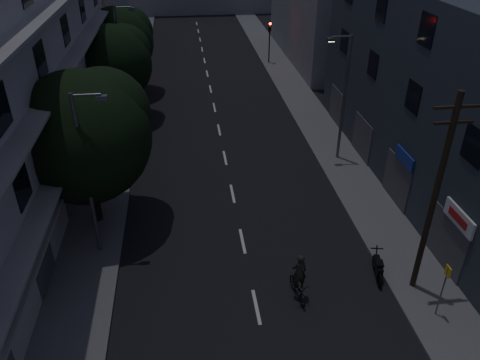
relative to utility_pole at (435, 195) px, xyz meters
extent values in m
plane|color=black|center=(-7.04, 18.22, -4.87)|extent=(160.00, 160.00, 0.00)
cube|color=#565659|center=(-14.54, 18.22, -4.79)|extent=(3.00, 90.00, 0.15)
cube|color=#565659|center=(0.46, 18.22, -4.79)|extent=(3.00, 90.00, 0.15)
cube|color=beige|center=(-7.04, -0.28, -4.86)|extent=(0.15, 2.00, 0.01)
cube|color=beige|center=(-7.04, 4.22, -4.86)|extent=(0.15, 2.00, 0.01)
cube|color=beige|center=(-7.04, 8.72, -4.86)|extent=(0.15, 2.00, 0.01)
cube|color=beige|center=(-7.04, 13.22, -4.86)|extent=(0.15, 2.00, 0.01)
cube|color=beige|center=(-7.04, 17.72, -4.86)|extent=(0.15, 2.00, 0.01)
cube|color=beige|center=(-7.04, 22.22, -4.86)|extent=(0.15, 2.00, 0.01)
cube|color=beige|center=(-7.04, 26.72, -4.86)|extent=(0.15, 2.00, 0.01)
cube|color=beige|center=(-7.04, 31.22, -4.86)|extent=(0.15, 2.00, 0.01)
cube|color=beige|center=(-7.04, 35.72, -4.86)|extent=(0.15, 2.00, 0.01)
cube|color=beige|center=(-7.04, 40.22, -4.86)|extent=(0.15, 2.00, 0.01)
cube|color=beige|center=(-7.04, 44.72, -4.86)|extent=(0.15, 2.00, 0.01)
cube|color=beige|center=(-7.04, 49.22, -4.86)|extent=(0.15, 2.00, 0.01)
cube|color=beige|center=(-7.04, 53.72, -4.86)|extent=(0.15, 2.00, 0.01)
cube|color=#A8A7A3|center=(-19.04, 11.22, 2.13)|extent=(6.00, 36.00, 14.00)
cube|color=black|center=(-16.02, 2.22, -2.87)|extent=(0.06, 1.60, 1.60)
cube|color=black|center=(-16.02, 8.22, -2.87)|extent=(0.06, 1.60, 1.60)
cube|color=black|center=(-16.02, 14.22, -2.87)|extent=(0.06, 1.60, 1.60)
cube|color=black|center=(-16.02, 20.22, -2.87)|extent=(0.06, 1.60, 1.60)
cube|color=black|center=(-16.02, 26.22, -2.87)|extent=(0.06, 1.60, 1.60)
cube|color=black|center=(-16.02, 2.22, 0.33)|extent=(0.06, 1.60, 1.60)
cube|color=black|center=(-16.02, 8.22, 0.33)|extent=(0.06, 1.60, 1.60)
cube|color=black|center=(-16.02, 14.22, 0.33)|extent=(0.06, 1.60, 1.60)
cube|color=black|center=(-16.02, 20.22, 0.33)|extent=(0.06, 1.60, 1.60)
cube|color=black|center=(-16.02, 26.22, 0.33)|extent=(0.06, 1.60, 1.60)
cube|color=black|center=(-16.02, 2.22, 3.53)|extent=(0.06, 1.60, 1.60)
cube|color=black|center=(-16.02, 8.22, 3.53)|extent=(0.06, 1.60, 1.60)
cube|color=black|center=(-16.02, 14.22, 3.53)|extent=(0.06, 1.60, 1.60)
cube|color=black|center=(-16.02, 20.22, 3.53)|extent=(0.06, 1.60, 1.60)
cube|color=gray|center=(-15.54, 11.22, -0.87)|extent=(1.00, 32.40, 0.12)
cube|color=gray|center=(-15.54, 11.22, 2.33)|extent=(1.00, 32.40, 0.12)
cube|color=gray|center=(-15.54, 11.22, 5.53)|extent=(1.00, 32.40, 0.12)
cube|color=gray|center=(-15.64, 11.22, -1.77)|extent=(0.80, 32.40, 0.12)
cube|color=#424247|center=(-16.01, 2.22, -3.47)|extent=(0.06, 2.40, 2.40)
cube|color=#424247|center=(-16.01, 8.22, -3.47)|extent=(0.06, 2.40, 2.40)
cube|color=#424247|center=(-16.01, 14.22, -3.47)|extent=(0.06, 2.40, 2.40)
cube|color=#424247|center=(-16.01, 20.22, -3.47)|extent=(0.06, 2.40, 2.40)
cube|color=#424247|center=(-16.01, 26.22, -3.47)|extent=(0.06, 2.40, 2.40)
cube|color=#2A3039|center=(4.96, 7.22, 0.63)|extent=(6.00, 28.00, 11.00)
cube|color=black|center=(1.94, 1.22, 1.43)|extent=(0.06, 1.40, 1.50)
cube|color=black|center=(1.94, 6.72, 1.43)|extent=(0.06, 1.40, 1.50)
cube|color=black|center=(1.94, 12.22, 1.43)|extent=(0.06, 1.40, 1.50)
cube|color=black|center=(1.94, 17.72, 1.43)|extent=(0.06, 1.40, 1.50)
cube|color=black|center=(1.94, 6.72, 4.73)|extent=(0.06, 1.40, 1.50)
cube|color=black|center=(1.94, 12.22, 4.73)|extent=(0.06, 1.40, 1.50)
cube|color=#424247|center=(1.93, 1.22, -3.47)|extent=(0.06, 3.00, 2.60)
cube|color=#424247|center=(1.93, 6.72, -3.47)|extent=(0.06, 3.00, 2.60)
cube|color=#424247|center=(1.93, 12.22, -3.47)|extent=(0.06, 3.00, 2.60)
cube|color=#424247|center=(1.93, 17.72, -3.47)|extent=(0.06, 3.00, 2.60)
cube|color=silver|center=(1.86, 0.72, -1.77)|extent=(0.12, 2.20, 0.80)
cube|color=#B21414|center=(1.78, 0.72, -1.77)|extent=(0.02, 1.40, 0.36)
cube|color=navy|center=(1.86, 6.22, -1.77)|extent=(0.12, 2.00, 0.70)
cylinder|color=black|center=(-14.45, 6.89, -2.53)|extent=(0.44, 0.44, 4.38)
sphere|color=black|center=(-14.45, 6.89, 0.10)|extent=(6.56, 6.56, 6.56)
sphere|color=black|center=(-13.47, 7.71, 0.92)|extent=(4.59, 4.59, 4.59)
sphere|color=black|center=(-15.27, 6.23, 0.59)|extent=(4.27, 4.27, 4.27)
cylinder|color=black|center=(-14.61, 20.68, -2.79)|extent=(0.44, 0.44, 3.85)
sphere|color=black|center=(-14.61, 20.68, -0.48)|extent=(5.80, 5.80, 5.80)
sphere|color=black|center=(-13.74, 21.40, 0.24)|extent=(4.06, 4.06, 4.06)
sphere|color=black|center=(-15.33, 20.10, -0.05)|extent=(3.77, 3.77, 3.77)
cylinder|color=black|center=(-14.72, 26.56, -2.74)|extent=(0.44, 0.44, 3.96)
sphere|color=black|center=(-14.72, 26.56, -0.36)|extent=(5.91, 5.91, 5.91)
sphere|color=black|center=(-13.84, 27.30, 0.38)|extent=(4.14, 4.14, 4.14)
sphere|color=black|center=(-15.46, 25.97, 0.08)|extent=(3.84, 3.84, 3.84)
cylinder|color=black|center=(-0.36, 33.76, -3.12)|extent=(0.12, 0.12, 3.20)
cube|color=black|center=(-0.36, 33.76, -1.07)|extent=(0.28, 0.22, 0.90)
sphere|color=#FF0C05|center=(-0.36, 33.61, -0.74)|extent=(0.22, 0.22, 0.22)
sphere|color=#3F330C|center=(-0.36, 33.61, -1.04)|extent=(0.22, 0.22, 0.22)
sphere|color=black|center=(-0.36, 33.61, -1.34)|extent=(0.22, 0.22, 0.22)
cylinder|color=black|center=(-13.42, 33.20, -3.12)|extent=(0.12, 0.12, 3.20)
cube|color=black|center=(-13.42, 33.20, -1.07)|extent=(0.28, 0.22, 0.90)
sphere|color=#FF0C05|center=(-13.42, 33.05, -0.74)|extent=(0.22, 0.22, 0.22)
sphere|color=#3F330C|center=(-13.42, 33.05, -1.04)|extent=(0.22, 0.22, 0.22)
sphere|color=black|center=(-13.42, 33.05, -1.34)|extent=(0.22, 0.22, 0.22)
cylinder|color=#5C5F64|center=(-14.03, 4.26, -0.72)|extent=(0.18, 0.18, 8.00)
cylinder|color=#5C5F64|center=(-13.43, 4.26, 3.18)|extent=(1.20, 0.10, 0.10)
cube|color=#5C5F64|center=(-12.83, 4.26, 3.03)|extent=(0.45, 0.25, 0.18)
cube|color=#4C4C4C|center=(-12.83, 4.26, 2.93)|extent=(0.35, 0.18, 0.04)
cylinder|color=#595D61|center=(0.35, 12.14, -0.72)|extent=(0.18, 0.18, 8.00)
cylinder|color=#595D61|center=(-0.25, 12.14, 3.18)|extent=(1.20, 0.10, 0.10)
cube|color=#595D61|center=(-0.85, 12.14, 3.03)|extent=(0.45, 0.25, 0.18)
cube|color=#FFD88C|center=(-0.85, 12.14, 2.93)|extent=(0.35, 0.18, 0.04)
cylinder|color=#505457|center=(-14.15, 22.69, -0.72)|extent=(0.18, 0.18, 8.00)
cylinder|color=#505457|center=(-13.55, 22.69, 3.18)|extent=(1.20, 0.10, 0.10)
cube|color=#505457|center=(-12.95, 22.69, 3.03)|extent=(0.45, 0.25, 0.18)
cube|color=#4C4C4C|center=(-12.95, 22.69, 2.93)|extent=(0.35, 0.18, 0.04)
cylinder|color=black|center=(0.00, 0.00, -0.22)|extent=(0.24, 0.24, 9.00)
cube|color=black|center=(0.00, 0.00, 3.68)|extent=(1.80, 0.10, 0.10)
cube|color=black|center=(0.00, 0.00, 3.08)|extent=(1.50, 0.10, 0.10)
cylinder|color=#595B60|center=(0.19, -1.73, -3.47)|extent=(0.06, 0.06, 2.50)
cube|color=yellow|center=(0.19, -1.73, -2.42)|extent=(0.05, 0.35, 0.45)
torus|color=black|center=(-1.42, 0.31, -4.56)|extent=(0.25, 0.73, 0.72)
torus|color=black|center=(-1.18, 1.50, -4.56)|extent=(0.25, 0.73, 0.72)
cube|color=black|center=(-1.30, 0.90, -4.24)|extent=(0.47, 1.15, 0.36)
cube|color=black|center=(-1.33, 0.75, -3.97)|extent=(0.39, 0.51, 0.10)
cylinder|color=black|center=(-1.19, 1.45, -4.11)|extent=(0.15, 0.44, 0.85)
cube|color=black|center=(-1.17, 1.55, -3.80)|extent=(0.56, 0.15, 0.04)
imported|color=black|center=(-5.19, 0.11, -4.39)|extent=(0.85, 1.87, 0.95)
imported|color=black|center=(-5.19, 0.11, -3.48)|extent=(0.71, 0.51, 1.82)
camera|label=1|loc=(-9.52, -14.32, 9.87)|focal=35.00mm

